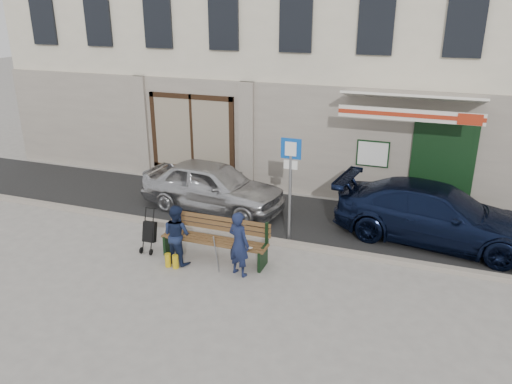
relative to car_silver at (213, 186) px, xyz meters
The scene contains 11 objects.
ground 3.43m from the car_silver, 60.81° to the right, with size 80.00×80.00×0.00m, color #9E9991.
asphalt_lane 1.78m from the car_silver, ahead, with size 60.00×3.20×0.01m, color #282828.
curb 2.27m from the car_silver, 41.23° to the right, with size 60.00×0.18×0.12m, color #9E9384.
building 7.18m from the car_silver, 73.35° to the left, with size 20.00×8.27×10.00m.
car_silver is the anchor object (origin of this frame).
car_navy 5.72m from the car_silver, ahead, with size 1.90×4.68×1.36m, color black.
parking_sign 2.96m from the car_silver, 25.61° to the right, with size 0.47×0.08×2.51m.
bench 2.85m from the car_silver, 65.35° to the right, with size 2.40×1.17×0.98m.
man 3.62m from the car_silver, 56.79° to the right, with size 0.51×0.33×1.40m, color #161E3D.
woman 3.04m from the car_silver, 79.92° to the right, with size 0.64×0.50×1.32m, color #16203D.
stroller 2.76m from the car_silver, 96.61° to the right, with size 0.31×0.42×1.01m.
Camera 1 is at (3.81, -8.55, 5.27)m, focal length 35.00 mm.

